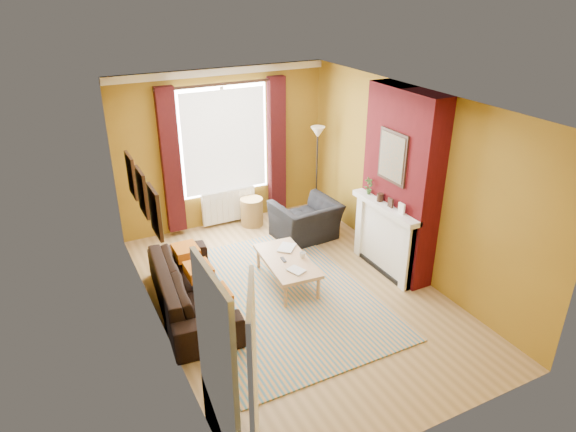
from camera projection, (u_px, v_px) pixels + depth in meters
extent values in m
plane|color=olive|center=(296.00, 295.00, 7.40)|extent=(5.50, 5.50, 0.00)
cube|color=olive|center=(224.00, 149.00, 9.02)|extent=(3.80, 0.02, 2.80)
cube|color=olive|center=(440.00, 318.00, 4.59)|extent=(3.80, 0.02, 2.80)
cube|color=olive|center=(410.00, 182.00, 7.58)|extent=(0.02, 5.50, 2.80)
cube|color=olive|center=(154.00, 236.00, 6.02)|extent=(0.02, 5.50, 2.80)
cube|color=silver|center=(297.00, 101.00, 6.20)|extent=(3.80, 5.50, 0.01)
cube|color=#4E0B0F|center=(401.00, 184.00, 7.51)|extent=(0.35, 1.40, 2.80)
cube|color=white|center=(385.00, 238.00, 7.79)|extent=(0.12, 1.30, 1.10)
cube|color=white|center=(385.00, 207.00, 7.55)|extent=(0.22, 1.40, 0.08)
cube|color=white|center=(408.00, 257.00, 7.33)|extent=(0.16, 0.14, 1.04)
cube|color=white|center=(362.00, 225.00, 8.26)|extent=(0.16, 0.14, 1.04)
cube|color=black|center=(386.00, 244.00, 7.85)|extent=(0.06, 0.80, 0.90)
cube|color=black|center=(383.00, 268.00, 8.02)|extent=(0.20, 1.00, 0.06)
cube|color=white|center=(402.00, 209.00, 7.22)|extent=(0.03, 0.12, 0.16)
cube|color=black|center=(391.00, 203.00, 7.42)|extent=(0.03, 0.10, 0.14)
cylinder|color=black|center=(380.00, 197.00, 7.63)|extent=(0.10, 0.10, 0.12)
cube|color=black|center=(393.00, 157.00, 7.24)|extent=(0.03, 0.60, 0.75)
cube|color=#A05F36|center=(392.00, 157.00, 7.23)|extent=(0.01, 0.52, 0.66)
cube|color=white|center=(220.00, 71.00, 8.41)|extent=(3.80, 0.08, 0.12)
cube|color=white|center=(224.00, 141.00, 8.93)|extent=(1.60, 0.04, 1.90)
cube|color=white|center=(225.00, 142.00, 8.90)|extent=(1.50, 0.02, 1.80)
cube|color=white|center=(224.00, 142.00, 8.91)|extent=(0.06, 0.04, 1.90)
cube|color=#3D0D10|center=(171.00, 162.00, 8.54)|extent=(0.30, 0.16, 2.50)
cube|color=#3D0D10|center=(277.00, 146.00, 9.34)|extent=(0.30, 0.16, 2.50)
cylinder|color=black|center=(222.00, 84.00, 8.43)|extent=(2.30, 0.05, 0.05)
cube|color=white|center=(229.00, 206.00, 9.39)|extent=(1.00, 0.10, 0.60)
cube|color=white|center=(206.00, 211.00, 9.15)|extent=(0.04, 0.03, 0.56)
cube|color=white|center=(212.00, 210.00, 9.20)|extent=(0.04, 0.03, 0.56)
cube|color=white|center=(218.00, 209.00, 9.24)|extent=(0.04, 0.03, 0.56)
cube|color=white|center=(224.00, 208.00, 9.29)|extent=(0.04, 0.03, 0.56)
cube|color=white|center=(229.00, 207.00, 9.33)|extent=(0.04, 0.03, 0.56)
cube|color=white|center=(235.00, 206.00, 9.38)|extent=(0.04, 0.03, 0.56)
cube|color=white|center=(241.00, 205.00, 9.42)|extent=(0.04, 0.03, 0.56)
cube|color=white|center=(246.00, 204.00, 9.47)|extent=(0.04, 0.03, 0.56)
cube|color=white|center=(252.00, 202.00, 9.51)|extent=(0.04, 0.03, 0.56)
cube|color=black|center=(155.00, 212.00, 5.81)|extent=(0.04, 0.44, 0.58)
cube|color=gold|center=(157.00, 211.00, 5.82)|extent=(0.01, 0.38, 0.52)
cube|color=black|center=(142.00, 192.00, 6.33)|extent=(0.04, 0.44, 0.58)
cube|color=green|center=(144.00, 192.00, 6.34)|extent=(0.01, 0.38, 0.52)
cube|color=black|center=(131.00, 176.00, 6.85)|extent=(0.04, 0.44, 0.58)
cube|color=#CB3253|center=(133.00, 175.00, 6.86)|extent=(0.01, 0.38, 0.52)
cube|color=white|center=(217.00, 371.00, 4.55)|extent=(0.05, 0.94, 2.06)
cube|color=black|center=(219.00, 370.00, 4.56)|extent=(0.02, 0.80, 1.98)
cube|color=white|center=(254.00, 390.00, 4.34)|extent=(0.37, 0.74, 1.98)
imported|color=#3C6F31|center=(369.00, 186.00, 7.84)|extent=(0.14, 0.10, 0.27)
cube|color=#A5500D|center=(216.00, 297.00, 6.47)|extent=(0.34, 0.40, 0.16)
cube|color=#A5500D|center=(199.00, 271.00, 7.03)|extent=(0.34, 0.40, 0.16)
cube|color=#A5500D|center=(186.00, 252.00, 7.52)|extent=(0.34, 0.40, 0.16)
cube|color=teal|center=(276.00, 296.00, 7.34)|extent=(2.54, 3.51, 0.02)
imported|color=black|center=(191.00, 288.00, 6.97)|extent=(1.07, 2.28, 0.65)
imported|color=black|center=(306.00, 221.00, 8.84)|extent=(1.11, 0.99, 0.67)
cube|color=tan|center=(287.00, 261.00, 7.51)|extent=(0.72, 1.29, 0.05)
cylinder|color=tan|center=(286.00, 296.00, 7.04)|extent=(0.06, 0.06, 0.36)
cylinder|color=tan|center=(318.00, 289.00, 7.21)|extent=(0.06, 0.06, 0.36)
cylinder|color=tan|center=(258.00, 258.00, 7.98)|extent=(0.06, 0.06, 0.36)
cylinder|color=tan|center=(288.00, 252.00, 8.15)|extent=(0.06, 0.06, 0.36)
cylinder|color=olive|center=(252.00, 212.00, 9.37)|extent=(0.50, 0.50, 0.51)
cylinder|color=black|center=(316.00, 216.00, 9.75)|extent=(0.27, 0.27, 0.03)
cylinder|color=black|center=(317.00, 176.00, 9.40)|extent=(0.03, 0.03, 1.62)
cone|color=#F1E4C5|center=(318.00, 132.00, 9.04)|extent=(0.27, 0.27, 0.19)
imported|color=#999999|center=(292.00, 273.00, 7.13)|extent=(0.25, 0.29, 0.02)
imported|color=#999999|center=(280.00, 247.00, 7.81)|extent=(0.37, 0.38, 0.02)
imported|color=#999999|center=(303.00, 255.00, 7.51)|extent=(0.13, 0.13, 0.09)
cube|color=#232326|center=(283.00, 260.00, 7.46)|extent=(0.06, 0.15, 0.02)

